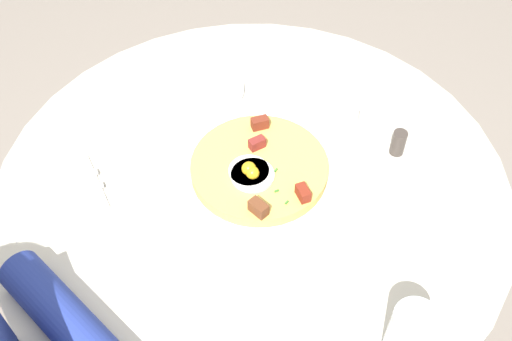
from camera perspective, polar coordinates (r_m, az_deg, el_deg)
dining_table at (r=1.28m, az=-0.32°, el=-5.69°), size 0.97×0.97×0.73m
pizza_plate at (r=1.14m, az=0.35°, el=-0.34°), size 0.31×0.31×0.01m
breakfast_pizza at (r=1.12m, az=0.33°, el=0.19°), size 0.26×0.26×0.05m
bread_plate at (r=1.31m, az=-4.93°, el=7.64°), size 0.17×0.17×0.01m
napkin at (r=1.17m, az=-18.63°, el=-2.34°), size 0.17×0.14×0.00m
fork at (r=1.18m, az=-18.89°, el=-1.59°), size 0.18×0.02×0.00m
knife at (r=1.16m, az=-18.46°, el=-2.84°), size 0.18×0.02×0.00m
water_glass at (r=0.93m, az=14.38°, el=-14.96°), size 0.07×0.07×0.12m
salt_shaker at (r=1.24m, az=9.07°, el=5.17°), size 0.03×0.03×0.05m
pepper_shaker at (r=1.20m, az=13.35°, el=2.58°), size 0.03×0.03×0.05m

